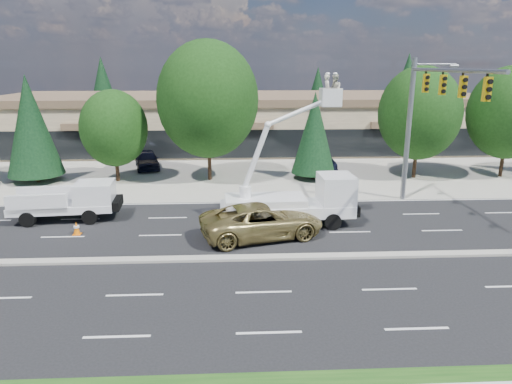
{
  "coord_description": "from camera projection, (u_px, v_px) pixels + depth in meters",
  "views": [
    {
      "loc": [
        -1.06,
        -19.27,
        8.61
      ],
      "look_at": [
        -0.02,
        2.79,
        2.4
      ],
      "focal_mm": 32.0,
      "sensor_mm": 36.0,
      "label": 1
    }
  ],
  "objects": [
    {
      "name": "ground",
      "position": [
        259.0,
        259.0,
        20.91
      ],
      "size": [
        140.0,
        140.0,
        0.0
      ],
      "primitive_type": "plane",
      "color": "black",
      "rests_on": "ground"
    },
    {
      "name": "concrete_apron",
      "position": [
        247.0,
        165.0,
        40.14
      ],
      "size": [
        140.0,
        22.0,
        0.01
      ],
      "primitive_type": "cube",
      "color": "gray",
      "rests_on": "ground"
    },
    {
      "name": "road_median",
      "position": [
        259.0,
        258.0,
        20.89
      ],
      "size": [
        120.0,
        0.55,
        0.12
      ],
      "primitive_type": "cube",
      "color": "gray",
      "rests_on": "ground"
    },
    {
      "name": "strip_mall",
      "position": [
        244.0,
        120.0,
        48.97
      ],
      "size": [
        50.4,
        15.4,
        5.5
      ],
      "color": "#9D866C",
      "rests_on": "ground"
    },
    {
      "name": "tree_front_b",
      "position": [
        31.0,
        126.0,
        33.45
      ],
      "size": [
        4.03,
        4.03,
        7.94
      ],
      "color": "#332114",
      "rests_on": "ground"
    },
    {
      "name": "tree_front_c",
      "position": [
        114.0,
        128.0,
        33.79
      ],
      "size": [
        4.95,
        4.95,
        6.87
      ],
      "color": "#332114",
      "rests_on": "ground"
    },
    {
      "name": "tree_front_d",
      "position": [
        208.0,
        100.0,
        33.55
      ],
      "size": [
        7.49,
        7.49,
        10.4
      ],
      "color": "#332114",
      "rests_on": "ground"
    },
    {
      "name": "tree_front_e",
      "position": [
        314.0,
        133.0,
        34.59
      ],
      "size": [
        3.38,
        3.38,
        6.67
      ],
      "color": "#332114",
      "rests_on": "ground"
    },
    {
      "name": "tree_front_f",
      "position": [
        420.0,
        113.0,
        34.57
      ],
      "size": [
        6.18,
        6.18,
        8.57
      ],
      "color": "#332114",
      "rests_on": "ground"
    },
    {
      "name": "tree_front_g",
      "position": [
        509.0,
        113.0,
        34.89
      ],
      "size": [
        6.17,
        6.17,
        8.57
      ],
      "color": "#332114",
      "rests_on": "ground"
    },
    {
      "name": "tree_back_a",
      "position": [
        103.0,
        92.0,
        59.09
      ],
      "size": [
        4.86,
        4.86,
        9.59
      ],
      "color": "#332114",
      "rests_on": "ground"
    },
    {
      "name": "tree_back_b",
      "position": [
        212.0,
        93.0,
        59.76
      ],
      "size": [
        4.74,
        4.74,
        9.35
      ],
      "color": "#332114",
      "rests_on": "ground"
    },
    {
      "name": "tree_back_c",
      "position": [
        317.0,
        97.0,
        60.55
      ],
      "size": [
        4.21,
        4.21,
        8.3
      ],
      "color": "#332114",
      "rests_on": "ground"
    },
    {
      "name": "tree_back_d",
      "position": [
        407.0,
        89.0,
        60.84
      ],
      "size": [
        5.11,
        5.11,
        10.08
      ],
      "color": "#332114",
      "rests_on": "ground"
    },
    {
      "name": "signal_mast",
      "position": [
        425.0,
        110.0,
        26.5
      ],
      "size": [
        2.76,
        10.16,
        9.0
      ],
      "color": "gray",
      "rests_on": "ground"
    },
    {
      "name": "utility_pickup",
      "position": [
        71.0,
        205.0,
        25.96
      ],
      "size": [
        5.79,
        2.61,
        2.16
      ],
      "rotation": [
        0.0,
        0.0,
        0.09
      ],
      "color": "white",
      "rests_on": "ground"
    },
    {
      "name": "bucket_truck",
      "position": [
        300.0,
        193.0,
        24.95
      ],
      "size": [
        7.37,
        2.61,
        8.2
      ],
      "rotation": [
        0.0,
        0.0,
        0.04
      ],
      "color": "white",
      "rests_on": "ground"
    },
    {
      "name": "traffic_cone_a",
      "position": [
        77.0,
        228.0,
        23.82
      ],
      "size": [
        0.4,
        0.4,
        0.7
      ],
      "color": "orange",
      "rests_on": "ground"
    },
    {
      "name": "traffic_cone_b",
      "position": [
        212.0,
        225.0,
        24.3
      ],
      "size": [
        0.4,
        0.4,
        0.7
      ],
      "color": "orange",
      "rests_on": "ground"
    },
    {
      "name": "traffic_cone_c",
      "position": [
        289.0,
        227.0,
        23.98
      ],
      "size": [
        0.4,
        0.4,
        0.7
      ],
      "color": "orange",
      "rests_on": "ground"
    },
    {
      "name": "minivan",
      "position": [
        262.0,
        221.0,
        23.34
      ],
      "size": [
        6.84,
        4.45,
        1.75
      ],
      "primitive_type": "imported",
      "rotation": [
        0.0,
        0.0,
        1.84
      ],
      "color": "olive",
      "rests_on": "ground"
    },
    {
      "name": "parked_car_west",
      "position": [
        147.0,
        159.0,
        38.82
      ],
      "size": [
        2.94,
        4.91,
        1.57
      ],
      "primitive_type": "imported",
      "rotation": [
        0.0,
        0.0,
        0.25
      ],
      "color": "black",
      "rests_on": "ground"
    },
    {
      "name": "parked_car_east",
      "position": [
        318.0,
        161.0,
        38.2
      ],
      "size": [
        2.37,
        5.08,
        1.61
      ],
      "primitive_type": "imported",
      "rotation": [
        0.0,
        0.0,
        0.14
      ],
      "color": "black",
      "rests_on": "ground"
    }
  ]
}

